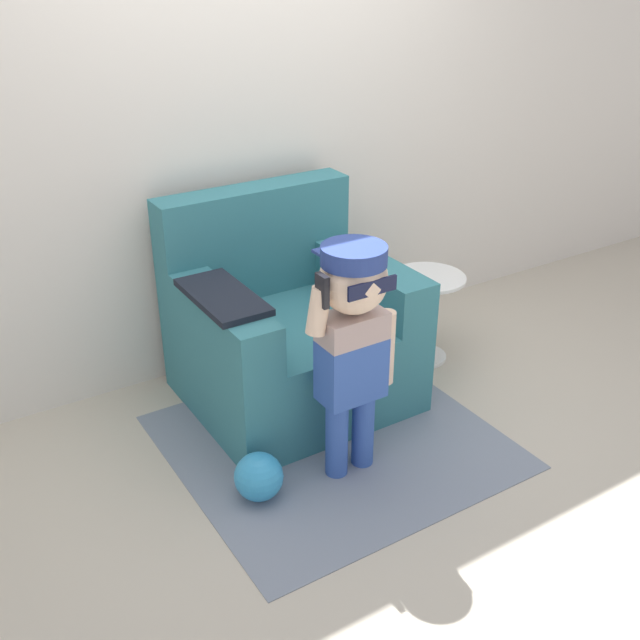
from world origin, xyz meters
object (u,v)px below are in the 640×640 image
object	(u,v)px
armchair	(288,331)
side_table	(426,309)
toy_ball	(259,477)
person_child	(353,327)

from	to	relation	value
armchair	side_table	xyz separation A→B (m)	(0.82, -0.09, -0.06)
armchair	side_table	world-z (taller)	armchair
side_table	toy_ball	distance (m)	1.45
person_child	toy_ball	size ratio (longest dim) A/B	5.08
person_child	toy_ball	xyz separation A→B (m)	(-0.43, 0.04, -0.60)
armchair	person_child	xyz separation A→B (m)	(-0.08, -0.68, 0.35)
person_child	side_table	distance (m)	1.15
armchair	toy_ball	size ratio (longest dim) A/B	5.00
person_child	side_table	xyz separation A→B (m)	(0.90, 0.59, -0.40)
person_child	side_table	world-z (taller)	person_child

